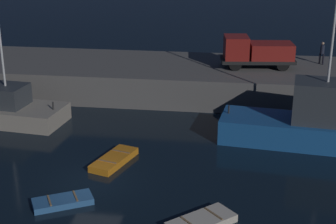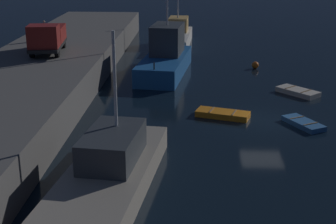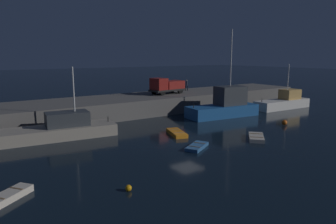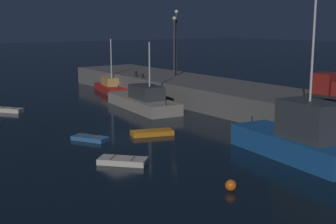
{
  "view_description": "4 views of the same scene",
  "coord_description": "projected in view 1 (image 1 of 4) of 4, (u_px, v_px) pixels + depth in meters",
  "views": [
    {
      "loc": [
        6.89,
        -21.73,
        11.79
      ],
      "look_at": [
        2.86,
        6.71,
        1.47
      ],
      "focal_mm": 54.71,
      "sensor_mm": 36.0,
      "label": 1
    },
    {
      "loc": [
        -27.8,
        4.18,
        10.03
      ],
      "look_at": [
        -1.98,
        5.61,
        1.13
      ],
      "focal_mm": 52.63,
      "sensor_mm": 36.0,
      "label": 2
    },
    {
      "loc": [
        -16.94,
        -21.45,
        7.68
      ],
      "look_at": [
        1.75,
        5.63,
        1.66
      ],
      "focal_mm": 33.4,
      "sensor_mm": 36.0,
      "label": 3
    },
    {
      "loc": [
        29.81,
        -16.77,
        8.54
      ],
      "look_at": [
        -2.12,
        5.8,
        0.99
      ],
      "focal_mm": 50.37,
      "sensor_mm": 36.0,
      "label": 4
    }
  ],
  "objects": [
    {
      "name": "dinghy_orange_near",
      "position": [
        63.0,
        201.0,
        23.15
      ],
      "size": [
        2.87,
        2.27,
        0.33
      ],
      "color": "#2D6099",
      "rests_on": "ground"
    },
    {
      "name": "pier_quay",
      "position": [
        146.0,
        77.0,
        38.97
      ],
      "size": [
        62.81,
        8.5,
        2.19
      ],
      "color": "#5B5956",
      "rests_on": "ground"
    },
    {
      "name": "fishing_trawler_red",
      "position": [
        310.0,
        122.0,
        29.3
      ],
      "size": [
        9.64,
        4.17,
        10.82
      ],
      "color": "#195193",
      "rests_on": "ground"
    },
    {
      "name": "ground_plane",
      "position": [
        91.0,
        183.0,
        25.14
      ],
      "size": [
        320.0,
        320.0,
        0.0
      ],
      "primitive_type": "plane",
      "color": "black"
    },
    {
      "name": "utility_truck",
      "position": [
        256.0,
        52.0,
        37.08
      ],
      "size": [
        5.51,
        2.75,
        2.31
      ],
      "color": "black",
      "rests_on": "pier_quay"
    },
    {
      "name": "rowboat_blue_far",
      "position": [
        201.0,
        222.0,
        21.47
      ],
      "size": [
        3.03,
        2.95,
        0.39
      ],
      "color": "beige",
      "rests_on": "ground"
    },
    {
      "name": "rowboat_white_mid",
      "position": [
        114.0,
        160.0,
        27.25
      ],
      "size": [
        2.11,
        3.4,
        0.4
      ],
      "color": "orange",
      "rests_on": "ground"
    },
    {
      "name": "dockworker",
      "position": [
        322.0,
        52.0,
        38.08
      ],
      "size": [
        0.43,
        0.43,
        1.68
      ],
      "color": "black",
      "rests_on": "pier_quay"
    }
  ]
}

